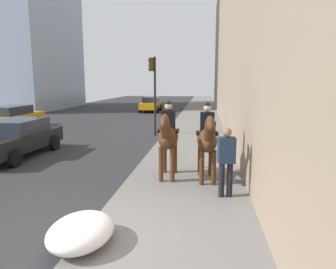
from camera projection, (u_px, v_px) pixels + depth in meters
The scene contains 9 objects.
sidewalk_slab at pixel (169, 254), 5.18m from camera, with size 120.00×3.34×0.12m, color slate.
mounted_horse_near at pixel (168, 136), 8.94m from camera, with size 2.15×0.61×2.25m.
mounted_horse_far at pixel (207, 139), 8.68m from camera, with size 2.15×0.67×2.22m.
pedestrian_greeting at pixel (226, 158), 7.47m from camera, with size 0.32×0.44×1.70m.
car_near_lane at pixel (151, 104), 30.70m from camera, with size 4.09×1.95×1.44m.
car_mid_lane at pixel (13, 117), 19.33m from camera, with size 4.46×2.00×1.44m.
car_far_lane at pixel (16, 138), 12.12m from camera, with size 4.53×2.01×1.44m.
traffic_light_near_curb at pixel (153, 84), 16.56m from camera, with size 0.20×0.44×4.20m.
snow_pile_near at pixel (81, 231), 5.33m from camera, with size 1.41×1.09×0.49m, color white.
Camera 1 is at (-4.75, -2.22, 2.88)m, focal length 33.39 mm.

